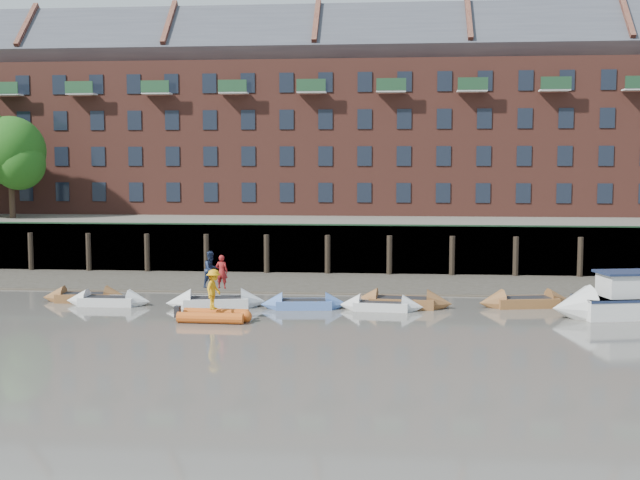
# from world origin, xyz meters

# --- Properties ---
(ground) EXTENTS (220.00, 220.00, 0.00)m
(ground) POSITION_xyz_m (0.00, 0.00, 0.00)
(ground) COLOR #5F5B53
(ground) RESTS_ON ground
(foreshore) EXTENTS (110.00, 8.00, 0.50)m
(foreshore) POSITION_xyz_m (0.00, 18.00, 0.00)
(foreshore) COLOR #3D382F
(foreshore) RESTS_ON ground
(mud_band) EXTENTS (110.00, 1.60, 0.10)m
(mud_band) POSITION_xyz_m (0.00, 14.60, 0.00)
(mud_band) COLOR #4C4336
(mud_band) RESTS_ON ground
(river_wall) EXTENTS (110.00, 1.23, 3.30)m
(river_wall) POSITION_xyz_m (-0.00, 22.38, 1.59)
(river_wall) COLOR #2D2A26
(river_wall) RESTS_ON ground
(bank_terrace) EXTENTS (110.00, 28.00, 3.20)m
(bank_terrace) POSITION_xyz_m (0.00, 36.00, 1.60)
(bank_terrace) COLOR #5E594D
(bank_terrace) RESTS_ON ground
(apartment_terrace) EXTENTS (80.60, 15.56, 20.98)m
(apartment_terrace) POSITION_xyz_m (-0.00, 36.99, 12.82)
(apartment_terrace) COLOR brown
(apartment_terrace) RESTS_ON bank_terrace
(rowboat_1) EXTENTS (4.52, 1.68, 1.28)m
(rowboat_1) POSITION_xyz_m (-9.83, 10.49, 0.23)
(rowboat_1) COLOR brown
(rowboat_1) RESTS_ON ground
(rowboat_2) EXTENTS (4.36, 1.28, 1.26)m
(rowboat_2) POSITION_xyz_m (-8.24, 9.51, 0.22)
(rowboat_2) COLOR silver
(rowboat_2) RESTS_ON ground
(rowboat_3) EXTENTS (5.17, 2.39, 1.45)m
(rowboat_3) POSITION_xyz_m (-2.62, 9.42, 0.26)
(rowboat_3) COLOR silver
(rowboat_3) RESTS_ON ground
(rowboat_4) EXTENTS (4.43, 1.74, 1.25)m
(rowboat_4) POSITION_xyz_m (1.81, 9.48, 0.22)
(rowboat_4) COLOR #4B70B7
(rowboat_4) RESTS_ON ground
(rowboat_5) EXTENTS (4.24, 1.55, 1.20)m
(rowboat_5) POSITION_xyz_m (5.65, 9.37, 0.21)
(rowboat_5) COLOR silver
(rowboat_5) RESTS_ON ground
(rowboat_6) EXTENTS (5.10, 1.87, 1.45)m
(rowboat_6) POSITION_xyz_m (6.68, 10.21, 0.26)
(rowboat_6) COLOR brown
(rowboat_6) RESTS_ON ground
(rowboat_7) EXTENTS (4.99, 2.33, 1.40)m
(rowboat_7) POSITION_xyz_m (12.90, 10.96, 0.25)
(rowboat_7) COLOR brown
(rowboat_7) RESTS_ON ground
(rib_tender) EXTENTS (3.35, 1.67, 0.58)m
(rib_tender) POSITION_xyz_m (-1.83, 5.87, 0.25)
(rib_tender) COLOR #D55818
(rib_tender) RESTS_ON ground
(motor_launch) EXTENTS (7.01, 3.58, 2.76)m
(motor_launch) POSITION_xyz_m (16.47, 8.51, 0.70)
(motor_launch) COLOR silver
(motor_launch) RESTS_ON ground
(person_rower_a) EXTENTS (0.65, 0.45, 1.69)m
(person_rower_a) POSITION_xyz_m (-2.31, 9.36, 1.82)
(person_rower_a) COLOR maroon
(person_rower_a) RESTS_ON rowboat_3
(person_rower_b) EXTENTS (1.10, 1.14, 1.85)m
(person_rower_b) POSITION_xyz_m (-2.88, 9.57, 1.90)
(person_rower_b) COLOR #19233F
(person_rower_b) RESTS_ON rowboat_3
(person_rib_crew) EXTENTS (0.88, 1.29, 1.84)m
(person_rib_crew) POSITION_xyz_m (-1.95, 5.95, 1.46)
(person_rib_crew) COLOR orange
(person_rib_crew) RESTS_ON rib_tender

